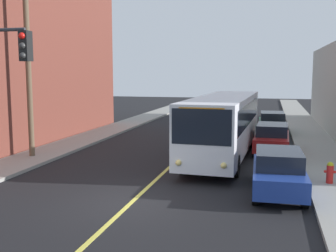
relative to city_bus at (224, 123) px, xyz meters
name	(u,v)px	position (x,y,z in m)	size (l,w,h in m)	color
ground_plane	(132,202)	(-2.20, -8.49, -1.82)	(120.00, 120.00, 0.00)	black
sidewalk_left	(74,143)	(-9.45, 1.51, -1.74)	(2.50, 90.00, 0.15)	gray
sidewalk_right	(321,154)	(5.05, 1.51, -1.74)	(2.50, 90.00, 0.15)	gray
lane_stripe_center	(203,137)	(-2.20, 6.51, -1.81)	(0.16, 60.00, 0.01)	#D8CC4C
city_bus	(224,123)	(0.00, 0.00, 0.00)	(3.01, 12.23, 3.20)	silver
parked_car_blue	(278,171)	(2.68, -6.21, -0.98)	(1.93, 4.45, 1.62)	navy
parked_car_red	(272,138)	(2.46, 1.65, -0.98)	(1.94, 4.46, 1.62)	maroon
parked_car_green	(272,123)	(2.49, 8.71, -0.98)	(1.96, 4.46, 1.62)	#196038
utility_pole_near	(27,34)	(-9.60, -2.89, 4.52)	(2.40, 0.28, 11.34)	brown
fire_hydrant	(330,172)	(4.65, -4.78, -1.23)	(0.44, 0.26, 0.84)	red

